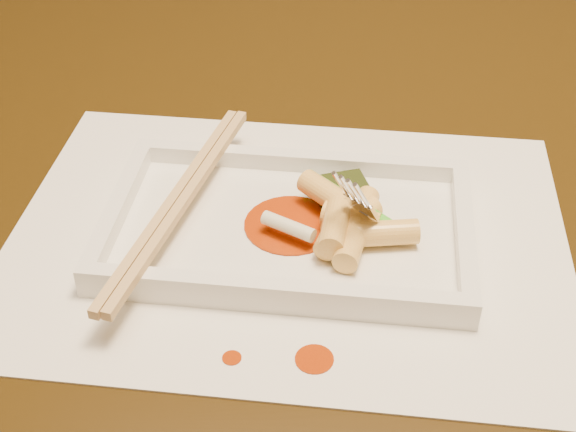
# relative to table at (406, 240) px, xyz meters

# --- Properties ---
(table) EXTENTS (1.40, 0.90, 0.75)m
(table) POSITION_rel_table_xyz_m (0.00, 0.00, 0.00)
(table) COLOR black
(table) RESTS_ON ground
(placemat) EXTENTS (0.40, 0.30, 0.00)m
(placemat) POSITION_rel_table_xyz_m (-0.09, -0.13, 0.10)
(placemat) COLOR white
(placemat) RESTS_ON table
(sauce_splatter_a) EXTENTS (0.02, 0.02, 0.00)m
(sauce_splatter_a) POSITION_rel_table_xyz_m (-0.06, -0.24, 0.10)
(sauce_splatter_a) COLOR #A62F04
(sauce_splatter_a) RESTS_ON placemat
(sauce_splatter_b) EXTENTS (0.01, 0.01, 0.00)m
(sauce_splatter_b) POSITION_rel_table_xyz_m (-0.11, -0.25, 0.10)
(sauce_splatter_b) COLOR #A62F04
(sauce_splatter_b) RESTS_ON placemat
(plate_base) EXTENTS (0.26, 0.16, 0.01)m
(plate_base) POSITION_rel_table_xyz_m (-0.09, -0.13, 0.11)
(plate_base) COLOR white
(plate_base) RESTS_ON placemat
(plate_rim_far) EXTENTS (0.26, 0.01, 0.01)m
(plate_rim_far) POSITION_rel_table_xyz_m (-0.09, -0.05, 0.12)
(plate_rim_far) COLOR white
(plate_rim_far) RESTS_ON plate_base
(plate_rim_near) EXTENTS (0.26, 0.01, 0.01)m
(plate_rim_near) POSITION_rel_table_xyz_m (-0.09, -0.20, 0.12)
(plate_rim_near) COLOR white
(plate_rim_near) RESTS_ON plate_base
(plate_rim_left) EXTENTS (0.01, 0.14, 0.01)m
(plate_rim_left) POSITION_rel_table_xyz_m (-0.22, -0.13, 0.12)
(plate_rim_left) COLOR white
(plate_rim_left) RESTS_ON plate_base
(plate_rim_right) EXTENTS (0.01, 0.14, 0.01)m
(plate_rim_right) POSITION_rel_table_xyz_m (0.03, -0.13, 0.12)
(plate_rim_right) COLOR white
(plate_rim_right) RESTS_ON plate_base
(veg_piece) EXTENTS (0.05, 0.04, 0.01)m
(veg_piece) POSITION_rel_table_xyz_m (-0.06, -0.09, 0.12)
(veg_piece) COLOR black
(veg_piece) RESTS_ON plate_base
(scallion_white) EXTENTS (0.04, 0.03, 0.01)m
(scallion_white) POSITION_rel_table_xyz_m (-0.09, -0.14, 0.12)
(scallion_white) COLOR #EAEACC
(scallion_white) RESTS_ON plate_base
(scallion_green) EXTENTS (0.07, 0.06, 0.01)m
(scallion_green) POSITION_rel_table_xyz_m (-0.05, -0.11, 0.12)
(scallion_green) COLOR green
(scallion_green) RESTS_ON plate_base
(chopstick_a) EXTENTS (0.05, 0.24, 0.01)m
(chopstick_a) POSITION_rel_table_xyz_m (-0.18, -0.13, 0.13)
(chopstick_a) COLOR tan
(chopstick_a) RESTS_ON plate_rim_near
(chopstick_b) EXTENTS (0.05, 0.24, 0.01)m
(chopstick_b) POSITION_rel_table_xyz_m (-0.17, -0.13, 0.13)
(chopstick_b) COLOR tan
(chopstick_b) RESTS_ON plate_rim_near
(fork) EXTENTS (0.09, 0.10, 0.14)m
(fork) POSITION_rel_table_xyz_m (-0.02, -0.11, 0.18)
(fork) COLOR silver
(fork) RESTS_ON plate_base
(sauce_blob_0) EXTENTS (0.07, 0.07, 0.00)m
(sauce_blob_0) POSITION_rel_table_xyz_m (-0.09, -0.13, 0.11)
(sauce_blob_0) COLOR #A62F04
(sauce_blob_0) RESTS_ON plate_base
(rice_cake_0) EXTENTS (0.03, 0.05, 0.02)m
(rice_cake_0) POSITION_rel_table_xyz_m (-0.04, -0.12, 0.12)
(rice_cake_0) COLOR #FDDB76
(rice_cake_0) RESTS_ON plate_base
(rice_cake_1) EXTENTS (0.05, 0.03, 0.02)m
(rice_cake_1) POSITION_rel_table_xyz_m (-0.02, -0.14, 0.12)
(rice_cake_1) COLOR #FDDB76
(rice_cake_1) RESTS_ON plate_base
(rice_cake_2) EXTENTS (0.02, 0.05, 0.02)m
(rice_cake_2) POSITION_rel_table_xyz_m (-0.06, -0.14, 0.13)
(rice_cake_2) COLOR #FDDB76
(rice_cake_2) RESTS_ON plate_base
(rice_cake_3) EXTENTS (0.04, 0.03, 0.02)m
(rice_cake_3) POSITION_rel_table_xyz_m (-0.05, -0.13, 0.12)
(rice_cake_3) COLOR #FDDB76
(rice_cake_3) RESTS_ON plate_base
(rice_cake_4) EXTENTS (0.04, 0.05, 0.02)m
(rice_cake_4) POSITION_rel_table_xyz_m (-0.05, -0.13, 0.12)
(rice_cake_4) COLOR #FDDB76
(rice_cake_4) RESTS_ON plate_base
(rice_cake_5) EXTENTS (0.04, 0.04, 0.02)m
(rice_cake_5) POSITION_rel_table_xyz_m (-0.07, -0.11, 0.13)
(rice_cake_5) COLOR #FDDB76
(rice_cake_5) RESTS_ON plate_base
(rice_cake_6) EXTENTS (0.02, 0.05, 0.02)m
(rice_cake_6) POSITION_rel_table_xyz_m (-0.05, -0.15, 0.12)
(rice_cake_6) COLOR #FDDB76
(rice_cake_6) RESTS_ON plate_base
(rice_cake_7) EXTENTS (0.03, 0.05, 0.02)m
(rice_cake_7) POSITION_rel_table_xyz_m (-0.06, -0.14, 0.12)
(rice_cake_7) COLOR #FDDB76
(rice_cake_7) RESTS_ON plate_base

